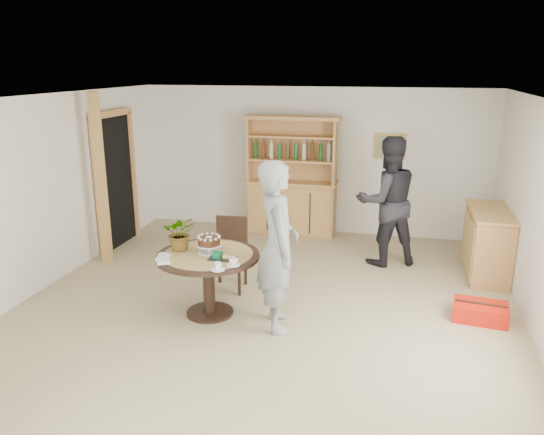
{
  "coord_description": "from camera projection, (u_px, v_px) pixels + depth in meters",
  "views": [
    {
      "loc": [
        1.47,
        -5.48,
        2.87
      ],
      "look_at": [
        -0.0,
        0.59,
        1.05
      ],
      "focal_mm": 35.0,
      "sensor_mm": 36.0,
      "label": 1
    }
  ],
  "objects": [
    {
      "name": "room_shell",
      "position": [
        260.0,
        171.0,
        5.77
      ],
      "size": [
        6.04,
        7.04,
        2.52
      ],
      "color": "white",
      "rests_on": "ground"
    },
    {
      "name": "coffee_cup_a",
      "position": [
        233.0,
        262.0,
        5.75
      ],
      "size": [
        0.15,
        0.15,
        0.09
      ],
      "color": "white",
      "rests_on": "dining_table"
    },
    {
      "name": "dining_table",
      "position": [
        208.0,
        266.0,
        6.16
      ],
      "size": [
        1.2,
        1.2,
        0.76
      ],
      "color": "black",
      "rests_on": "ground"
    },
    {
      "name": "sideboard",
      "position": [
        488.0,
        243.0,
        7.36
      ],
      "size": [
        0.54,
        1.26,
        0.94
      ],
      "color": "tan",
      "rests_on": "ground"
    },
    {
      "name": "coffee_cup_b",
      "position": [
        218.0,
        267.0,
        5.62
      ],
      "size": [
        0.15,
        0.15,
        0.08
      ],
      "color": "white",
      "rests_on": "dining_table"
    },
    {
      "name": "red_suitcase",
      "position": [
        480.0,
        312.0,
        6.14
      ],
      "size": [
        0.64,
        0.46,
        0.21
      ],
      "rotation": [
        0.0,
        0.0,
        -0.11
      ],
      "color": "red",
      "rests_on": "ground"
    },
    {
      "name": "ground",
      "position": [
        261.0,
        316.0,
        6.25
      ],
      "size": [
        7.0,
        7.0,
        0.0
      ],
      "primitive_type": "plane",
      "color": "tan",
      "rests_on": "ground"
    },
    {
      "name": "birthday_cake",
      "position": [
        209.0,
        242.0,
        6.12
      ],
      "size": [
        0.3,
        0.3,
        0.2
      ],
      "color": "white",
      "rests_on": "dining_table"
    },
    {
      "name": "doorway",
      "position": [
        115.0,
        178.0,
        8.47
      ],
      "size": [
        0.13,
        1.1,
        2.18
      ],
      "color": "black",
      "rests_on": "ground"
    },
    {
      "name": "dining_chair",
      "position": [
        230.0,
        248.0,
        6.95
      ],
      "size": [
        0.45,
        0.45,
        0.95
      ],
      "rotation": [
        0.0,
        0.0,
        0.07
      ],
      "color": "black",
      "rests_on": "ground"
    },
    {
      "name": "teen_boy",
      "position": [
        278.0,
        246.0,
        5.77
      ],
      "size": [
        0.67,
        0.81,
        1.91
      ],
      "primitive_type": "imported",
      "rotation": [
        0.0,
        0.0,
        1.94
      ],
      "color": "gray",
      "rests_on": "ground"
    },
    {
      "name": "flower_vase",
      "position": [
        180.0,
        233.0,
        6.18
      ],
      "size": [
        0.47,
        0.44,
        0.42
      ],
      "primitive_type": "imported",
      "rotation": [
        0.0,
        0.0,
        0.35
      ],
      "color": "#3F7233",
      "rests_on": "dining_table"
    },
    {
      "name": "pine_post",
      "position": [
        101.0,
        180.0,
        7.63
      ],
      "size": [
        0.12,
        0.12,
        2.5
      ],
      "primitive_type": "cube",
      "color": "tan",
      "rests_on": "ground"
    },
    {
      "name": "napkins",
      "position": [
        163.0,
        259.0,
        5.91
      ],
      "size": [
        0.24,
        0.33,
        0.03
      ],
      "color": "white",
      "rests_on": "dining_table"
    },
    {
      "name": "hutch",
      "position": [
        292.0,
        195.0,
        9.15
      ],
      "size": [
        1.62,
        0.54,
        2.04
      ],
      "color": "tan",
      "rests_on": "ground"
    },
    {
      "name": "gift_tray",
      "position": [
        222.0,
        257.0,
        5.94
      ],
      "size": [
        0.3,
        0.2,
        0.08
      ],
      "color": "black",
      "rests_on": "dining_table"
    },
    {
      "name": "adult_person",
      "position": [
        387.0,
        201.0,
        7.68
      ],
      "size": [
        1.13,
        1.02,
        1.9
      ],
      "primitive_type": "imported",
      "rotation": [
        0.0,
        0.0,
        3.55
      ],
      "color": "black",
      "rests_on": "ground"
    }
  ]
}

